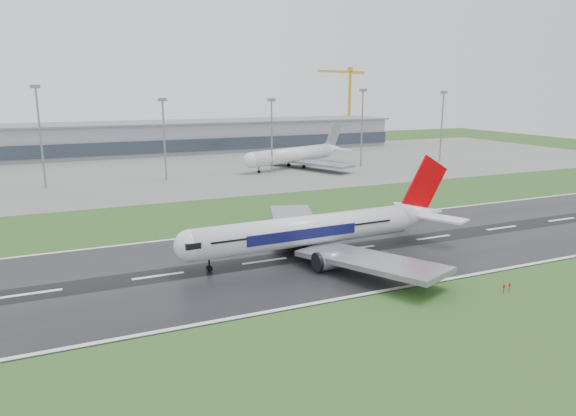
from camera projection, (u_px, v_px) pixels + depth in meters
name	position (u px, v px, depth m)	size (l,w,h in m)	color
ground	(355.00, 249.00, 106.98)	(520.00, 520.00, 0.00)	#274E1C
runway	(355.00, 248.00, 106.97)	(400.00, 45.00, 0.10)	black
apron	(201.00, 167.00, 218.42)	(400.00, 130.00, 0.08)	slate
terminal	(171.00, 138.00, 270.26)	(240.00, 36.00, 15.00)	gray
main_airliner	(324.00, 211.00, 101.60)	(59.43, 56.60, 17.55)	silver
parked_airliner	(295.00, 147.00, 216.24)	(58.83, 54.77, 17.24)	silver
tower_crane	(349.00, 105.00, 325.78)	(46.04, 2.51, 45.35)	gold
floodmast_1	(41.00, 139.00, 169.31)	(0.64, 0.64, 32.26)	gray
floodmast_2	(164.00, 141.00, 185.50)	(0.64, 0.64, 27.87)	gray
floodmast_3	(272.00, 138.00, 201.84)	(0.64, 0.64, 27.46)	gray
floodmast_4	(362.00, 130.00, 217.47)	(0.64, 0.64, 31.09)	gray
floodmast_5	(442.00, 128.00, 234.09)	(0.64, 0.64, 30.12)	gray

